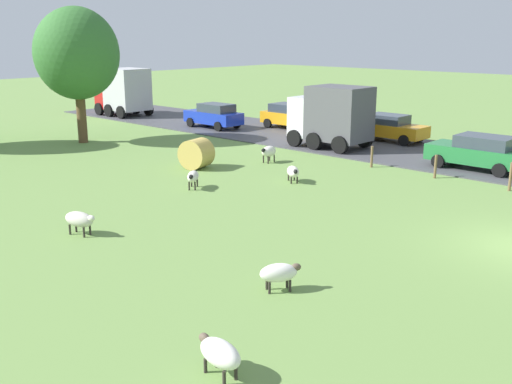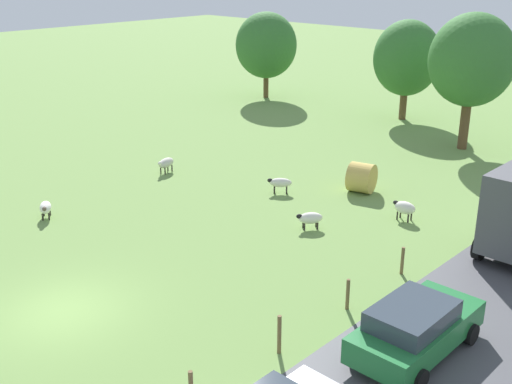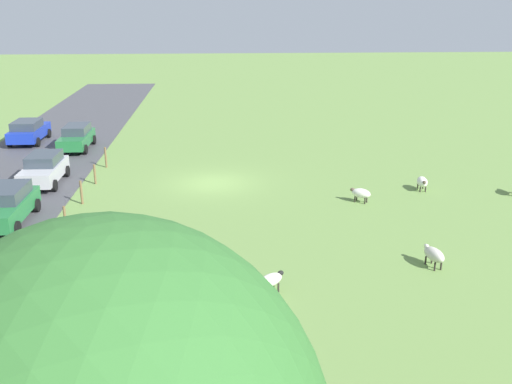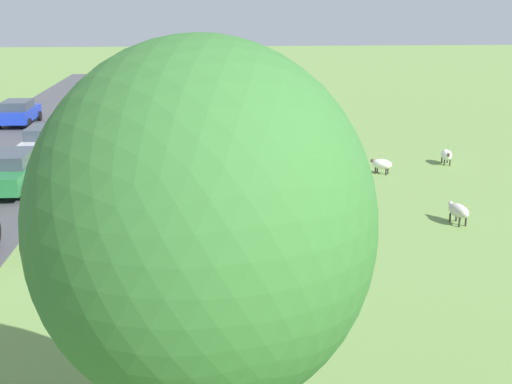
# 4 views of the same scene
# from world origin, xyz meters

# --- Properties ---
(ground_plane) EXTENTS (160.00, 160.00, 0.00)m
(ground_plane) POSITION_xyz_m (0.00, 0.00, 0.00)
(ground_plane) COLOR #6B8E47
(road_strip) EXTENTS (8.00, 80.00, 0.06)m
(road_strip) POSITION_xyz_m (11.37, 0.00, 0.03)
(road_strip) COLOR #47474C
(road_strip) RESTS_ON ground_plane
(sheep_1) EXTENTS (1.01, 1.11, 0.72)m
(sheep_1) POSITION_xyz_m (1.63, 10.66, 0.47)
(sheep_1) COLOR silver
(sheep_1) RESTS_ON ground_plane
(sheep_2) EXTENTS (0.76, 1.27, 0.78)m
(sheep_2) POSITION_xyz_m (-8.59, 11.26, 0.52)
(sheep_2) COLOR beige
(sheep_2) RESTS_ON ground_plane
(sheep_3) EXTENTS (1.07, 0.61, 0.84)m
(sheep_3) POSITION_xyz_m (4.01, 14.20, 0.56)
(sheep_3) COLOR silver
(sheep_3) RESTS_ON ground_plane
(sheep_4) EXTENTS (0.62, 1.19, 0.74)m
(sheep_4) POSITION_xyz_m (-11.26, 1.95, 0.48)
(sheep_4) COLOR white
(sheep_4) RESTS_ON ground_plane
(sheep_5) EXTENTS (1.09, 0.95, 0.73)m
(sheep_5) POSITION_xyz_m (-7.51, 3.66, 0.48)
(sheep_5) COLOR white
(sheep_5) RESTS_ON ground_plane
(sheep_6) EXTENTS (1.12, 1.03, 0.75)m
(sheep_6) POSITION_xyz_m (-2.12, 13.04, 0.52)
(sheep_6) COLOR silver
(sheep_6) RESTS_ON ground_plane
(hay_bale_0) EXTENTS (1.46, 1.67, 1.44)m
(hay_bale_0) POSITION_xyz_m (0.62, 15.89, 0.72)
(hay_bale_0) COLOR tan
(hay_bale_0) RESTS_ON ground_plane
(fence_post_0) EXTENTS (0.12, 0.12, 1.27)m
(fence_post_0) POSITION_xyz_m (6.59, -3.63, 0.63)
(fence_post_0) COLOR brown
(fence_post_0) RESTS_ON ground_plane
(fence_post_1) EXTENTS (0.12, 0.12, 1.13)m
(fence_post_1) POSITION_xyz_m (6.59, -0.29, 0.56)
(fence_post_1) COLOR brown
(fence_post_1) RESTS_ON ground_plane
(fence_post_2) EXTENTS (0.12, 0.12, 1.22)m
(fence_post_2) POSITION_xyz_m (6.59, 3.06, 0.61)
(fence_post_2) COLOR brown
(fence_post_2) RESTS_ON ground_plane
(fence_post_3) EXTENTS (0.12, 0.12, 1.07)m
(fence_post_3) POSITION_xyz_m (6.59, 6.40, 0.54)
(fence_post_3) COLOR brown
(fence_post_3) RESTS_ON ground_plane
(fence_post_4) EXTENTS (0.12, 0.12, 1.05)m
(fence_post_4) POSITION_xyz_m (6.59, 9.74, 0.52)
(fence_post_4) COLOR brown
(fence_post_4) RESTS_ON ground_plane
(car_1) EXTENTS (1.92, 4.30, 1.60)m
(car_1) POSITION_xyz_m (9.36, -8.18, 0.89)
(car_1) COLOR #237238
(car_1) RESTS_ON road_strip
(car_2) EXTENTS (2.17, 4.56, 1.64)m
(car_2) POSITION_xyz_m (9.46, 5.62, 0.91)
(car_2) COLOR #237238
(car_2) RESTS_ON road_strip
(car_3) EXTENTS (2.00, 4.19, 1.64)m
(car_3) POSITION_xyz_m (9.36, -0.34, 0.91)
(car_3) COLOR #B7B7BC
(car_3) RESTS_ON road_strip
(car_5) EXTENTS (2.13, 4.29, 1.62)m
(car_5) POSITION_xyz_m (13.21, -10.30, 0.90)
(car_5) COLOR #1933B2
(car_5) RESTS_ON road_strip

